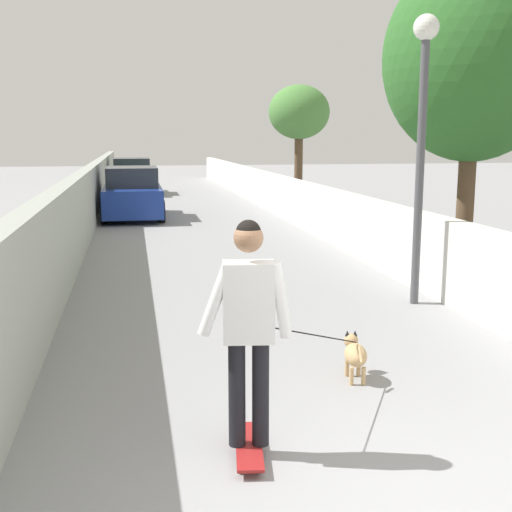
{
  "coord_description": "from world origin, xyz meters",
  "views": [
    {
      "loc": [
        -3.41,
        1.71,
        2.41
      ],
      "look_at": [
        4.17,
        0.27,
        1.0
      ],
      "focal_mm": 45.5,
      "sensor_mm": 36.0,
      "label": 1
    }
  ],
  "objects_px": {
    "tree_right_near": "(474,59)",
    "skateboard": "(249,446)",
    "car_near": "(133,194)",
    "dog": "(354,353)",
    "car_far": "(132,177)",
    "person_skateboarder": "(249,316)",
    "tree_right_mid": "(299,113)",
    "lamp_post": "(423,108)"
  },
  "relations": [
    {
      "from": "tree_right_near",
      "to": "skateboard",
      "type": "bearing_deg",
      "value": 140.83
    },
    {
      "from": "car_near",
      "to": "dog",
      "type": "bearing_deg",
      "value": -171.28
    },
    {
      "from": "car_far",
      "to": "car_near",
      "type": "bearing_deg",
      "value": 180.0
    },
    {
      "from": "car_near",
      "to": "car_far",
      "type": "height_order",
      "value": "same"
    },
    {
      "from": "person_skateboarder",
      "to": "car_near",
      "type": "height_order",
      "value": "person_skateboarder"
    },
    {
      "from": "tree_right_mid",
      "to": "person_skateboarder",
      "type": "relative_size",
      "value": 2.42
    },
    {
      "from": "lamp_post",
      "to": "car_far",
      "type": "height_order",
      "value": "lamp_post"
    },
    {
      "from": "tree_right_near",
      "to": "car_near",
      "type": "relative_size",
      "value": 1.4
    },
    {
      "from": "tree_right_near",
      "to": "person_skateboarder",
      "type": "height_order",
      "value": "tree_right_near"
    },
    {
      "from": "skateboard",
      "to": "car_far",
      "type": "distance_m",
      "value": 24.13
    },
    {
      "from": "tree_right_mid",
      "to": "car_near",
      "type": "xyz_separation_m",
      "value": [
        -2.43,
        5.8,
        -2.52
      ]
    },
    {
      "from": "tree_right_near",
      "to": "dog",
      "type": "distance_m",
      "value": 7.19
    },
    {
      "from": "lamp_post",
      "to": "car_far",
      "type": "relative_size",
      "value": 1.04
    },
    {
      "from": "lamp_post",
      "to": "car_near",
      "type": "height_order",
      "value": "lamp_post"
    },
    {
      "from": "tree_right_mid",
      "to": "lamp_post",
      "type": "distance_m",
      "value": 13.83
    },
    {
      "from": "lamp_post",
      "to": "car_near",
      "type": "distance_m",
      "value": 12.17
    },
    {
      "from": "tree_right_mid",
      "to": "skateboard",
      "type": "bearing_deg",
      "value": 164.44
    },
    {
      "from": "car_near",
      "to": "car_far",
      "type": "distance_m",
      "value": 8.71
    },
    {
      "from": "skateboard",
      "to": "car_near",
      "type": "xyz_separation_m",
      "value": [
        15.4,
        0.83,
        0.65
      ]
    },
    {
      "from": "skateboard",
      "to": "tree_right_near",
      "type": "bearing_deg",
      "value": -39.17
    },
    {
      "from": "tree_right_mid",
      "to": "tree_right_near",
      "type": "bearing_deg",
      "value": -179.05
    },
    {
      "from": "lamp_post",
      "to": "skateboard",
      "type": "distance_m",
      "value": 5.91
    },
    {
      "from": "lamp_post",
      "to": "person_skateboarder",
      "type": "relative_size",
      "value": 2.34
    },
    {
      "from": "tree_right_near",
      "to": "tree_right_mid",
      "type": "height_order",
      "value": "tree_right_near"
    },
    {
      "from": "tree_right_mid",
      "to": "lamp_post",
      "type": "bearing_deg",
      "value": 172.73
    },
    {
      "from": "skateboard",
      "to": "car_near",
      "type": "relative_size",
      "value": 0.21
    },
    {
      "from": "tree_right_near",
      "to": "person_skateboarder",
      "type": "xyz_separation_m",
      "value": [
        -6.33,
        5.16,
        -2.66
      ]
    },
    {
      "from": "person_skateboarder",
      "to": "lamp_post",
      "type": "bearing_deg",
      "value": -37.98
    },
    {
      "from": "skateboard",
      "to": "person_skateboarder",
      "type": "xyz_separation_m",
      "value": [
        -0.0,
        -0.0,
        1.04
      ]
    },
    {
      "from": "dog",
      "to": "car_near",
      "type": "xyz_separation_m",
      "value": [
        14.04,
        2.15,
        0.44
      ]
    },
    {
      "from": "dog",
      "to": "car_far",
      "type": "xyz_separation_m",
      "value": [
        22.75,
        2.15,
        0.44
      ]
    },
    {
      "from": "tree_right_mid",
      "to": "dog",
      "type": "xyz_separation_m",
      "value": [
        -16.47,
        3.64,
        -2.96
      ]
    },
    {
      "from": "tree_right_near",
      "to": "tree_right_mid",
      "type": "xyz_separation_m",
      "value": [
        11.5,
        0.19,
        -0.53
      ]
    },
    {
      "from": "tree_right_near",
      "to": "lamp_post",
      "type": "distance_m",
      "value": 3.09
    },
    {
      "from": "car_far",
      "to": "dog",
      "type": "bearing_deg",
      "value": -174.59
    },
    {
      "from": "lamp_post",
      "to": "skateboard",
      "type": "relative_size",
      "value": 4.98
    },
    {
      "from": "skateboard",
      "to": "dog",
      "type": "relative_size",
      "value": 0.5
    },
    {
      "from": "car_far",
      "to": "tree_right_near",
      "type": "bearing_deg",
      "value": -161.38
    },
    {
      "from": "tree_right_near",
      "to": "car_far",
      "type": "height_order",
      "value": "tree_right_near"
    },
    {
      "from": "person_skateboarder",
      "to": "dog",
      "type": "relative_size",
      "value": 1.05
    },
    {
      "from": "car_near",
      "to": "tree_right_near",
      "type": "bearing_deg",
      "value": -146.56
    },
    {
      "from": "lamp_post",
      "to": "car_near",
      "type": "xyz_separation_m",
      "value": [
        11.28,
        4.05,
        -2.1
      ]
    }
  ]
}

